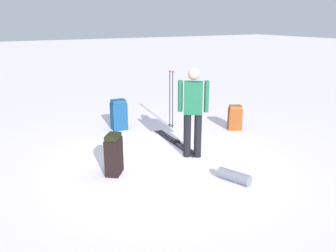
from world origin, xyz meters
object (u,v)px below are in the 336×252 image
at_px(skier_standing, 193,108).
at_px(backpack_small_spare, 235,118).
at_px(sleeping_mat_rolled, 234,176).
at_px(backpack_bright, 119,115).
at_px(ski_pair_near, 175,142).
at_px(backpack_large_dark, 114,155).
at_px(ski_poles_planted_near, 171,97).

relative_size(skier_standing, backpack_small_spare, 2.89).
bearing_deg(skier_standing, sleeping_mat_rolled, -179.87).
bearing_deg(skier_standing, backpack_bright, 14.34).
relative_size(ski_pair_near, backpack_large_dark, 2.52).
bearing_deg(backpack_bright, backpack_large_dark, 156.37).
distance_m(ski_pair_near, sleeping_mat_rolled, 2.05).
height_order(skier_standing, backpack_large_dark, skier_standing).
relative_size(backpack_bright, sleeping_mat_rolled, 1.32).
bearing_deg(backpack_bright, backpack_small_spare, -119.47).
xyz_separation_m(ski_pair_near, sleeping_mat_rolled, (-2.05, 0.10, 0.08)).
bearing_deg(ski_poles_planted_near, skier_standing, 162.36).
relative_size(skier_standing, backpack_large_dark, 2.40).
relative_size(ski_pair_near, ski_poles_planted_near, 1.29).
xyz_separation_m(skier_standing, backpack_large_dark, (-0.00, 1.58, -0.61)).
bearing_deg(sleeping_mat_rolled, skier_standing, 0.13).
bearing_deg(backpack_small_spare, skier_standing, 117.07).
bearing_deg(sleeping_mat_rolled, backpack_large_dark, 52.03).
relative_size(backpack_large_dark, backpack_small_spare, 1.20).
distance_m(skier_standing, ski_pair_near, 1.25).
height_order(skier_standing, ski_poles_planted_near, skier_standing).
xyz_separation_m(skier_standing, ski_pair_near, (0.81, -0.10, -0.94)).
xyz_separation_m(backpack_large_dark, sleeping_mat_rolled, (-1.24, -1.58, -0.26)).
bearing_deg(backpack_small_spare, ski_pair_near, 93.91).
bearing_deg(backpack_large_dark, ski_pair_near, -64.26).
bearing_deg(backpack_small_spare, backpack_bright, 60.53).
relative_size(skier_standing, ski_pair_near, 0.95).
relative_size(skier_standing, sleeping_mat_rolled, 3.09).
xyz_separation_m(skier_standing, sleeping_mat_rolled, (-1.24, -0.00, -0.86)).
xyz_separation_m(skier_standing, ski_poles_planted_near, (1.81, -0.58, -0.19)).
bearing_deg(backpack_large_dark, backpack_bright, -23.63).
distance_m(backpack_small_spare, sleeping_mat_rolled, 2.83).
height_order(ski_pair_near, sleeping_mat_rolled, sleeping_mat_rolled).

